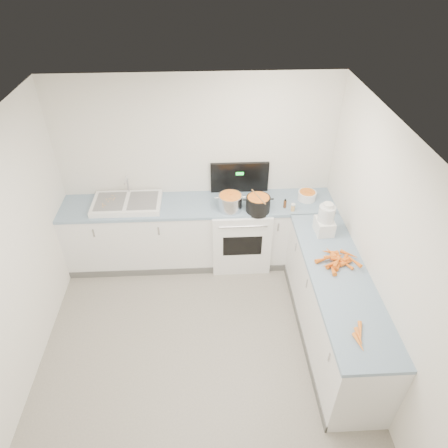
{
  "coord_description": "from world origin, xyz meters",
  "views": [
    {
      "loc": [
        0.11,
        -2.56,
        3.8
      ],
      "look_at": [
        0.3,
        1.1,
        1.05
      ],
      "focal_mm": 32.0,
      "sensor_mm": 36.0,
      "label": 1
    }
  ],
  "objects_px": {
    "black_pot": "(258,205)",
    "extract_bottle": "(285,204)",
    "steel_pot": "(230,203)",
    "sink": "(127,203)",
    "spice_jar": "(293,208)",
    "food_processor": "(325,220)",
    "mixing_bowl": "(307,196)",
    "stove": "(240,232)"
  },
  "relations": [
    {
      "from": "black_pot",
      "to": "extract_bottle",
      "type": "distance_m",
      "value": 0.35
    },
    {
      "from": "steel_pot",
      "to": "black_pot",
      "type": "distance_m",
      "value": 0.35
    },
    {
      "from": "sink",
      "to": "spice_jar",
      "type": "xyz_separation_m",
      "value": [
        2.08,
        -0.22,
        0.0
      ]
    },
    {
      "from": "steel_pot",
      "to": "food_processor",
      "type": "xyz_separation_m",
      "value": [
        1.05,
        -0.53,
        0.08
      ]
    },
    {
      "from": "sink",
      "to": "food_processor",
      "type": "xyz_separation_m",
      "value": [
        2.35,
        -0.67,
        0.13
      ]
    },
    {
      "from": "mixing_bowl",
      "to": "food_processor",
      "type": "height_order",
      "value": "food_processor"
    },
    {
      "from": "sink",
      "to": "black_pot",
      "type": "distance_m",
      "value": 1.66
    },
    {
      "from": "steel_pot",
      "to": "food_processor",
      "type": "bearing_deg",
      "value": -26.84
    },
    {
      "from": "sink",
      "to": "food_processor",
      "type": "bearing_deg",
      "value": -15.97
    },
    {
      "from": "steel_pot",
      "to": "extract_bottle",
      "type": "bearing_deg",
      "value": 0.03
    },
    {
      "from": "stove",
      "to": "food_processor",
      "type": "bearing_deg",
      "value": -36.12
    },
    {
      "from": "spice_jar",
      "to": "food_processor",
      "type": "relative_size",
      "value": 0.21
    },
    {
      "from": "stove",
      "to": "food_processor",
      "type": "distance_m",
      "value": 1.28
    },
    {
      "from": "black_pot",
      "to": "food_processor",
      "type": "xyz_separation_m",
      "value": [
        0.71,
        -0.48,
        0.08
      ]
    },
    {
      "from": "sink",
      "to": "steel_pot",
      "type": "bearing_deg",
      "value": -6.24
    },
    {
      "from": "stove",
      "to": "black_pot",
      "type": "xyz_separation_m",
      "value": [
        0.19,
        -0.18,
        0.55
      ]
    },
    {
      "from": "stove",
      "to": "spice_jar",
      "type": "relative_size",
      "value": 16.21
    },
    {
      "from": "stove",
      "to": "black_pot",
      "type": "bearing_deg",
      "value": -42.7
    },
    {
      "from": "spice_jar",
      "to": "sink",
      "type": "bearing_deg",
      "value": 173.9
    },
    {
      "from": "stove",
      "to": "mixing_bowl",
      "type": "height_order",
      "value": "stove"
    },
    {
      "from": "steel_pot",
      "to": "sink",
      "type": "bearing_deg",
      "value": 173.76
    },
    {
      "from": "food_processor",
      "to": "steel_pot",
      "type": "bearing_deg",
      "value": 153.16
    },
    {
      "from": "sink",
      "to": "black_pot",
      "type": "height_order",
      "value": "sink"
    },
    {
      "from": "black_pot",
      "to": "extract_bottle",
      "type": "height_order",
      "value": "black_pot"
    },
    {
      "from": "extract_bottle",
      "to": "food_processor",
      "type": "height_order",
      "value": "food_processor"
    },
    {
      "from": "extract_bottle",
      "to": "food_processor",
      "type": "xyz_separation_m",
      "value": [
        0.36,
        -0.53,
        0.12
      ]
    },
    {
      "from": "spice_jar",
      "to": "extract_bottle",
      "type": "bearing_deg",
      "value": 137.14
    },
    {
      "from": "black_pot",
      "to": "mixing_bowl",
      "type": "xyz_separation_m",
      "value": [
        0.67,
        0.22,
        -0.03
      ]
    },
    {
      "from": "sink",
      "to": "extract_bottle",
      "type": "xyz_separation_m",
      "value": [
        1.99,
        -0.14,
        0.01
      ]
    },
    {
      "from": "black_pot",
      "to": "food_processor",
      "type": "relative_size",
      "value": 0.75
    },
    {
      "from": "stove",
      "to": "steel_pot",
      "type": "bearing_deg",
      "value": -139.5
    },
    {
      "from": "sink",
      "to": "extract_bottle",
      "type": "distance_m",
      "value": 2.0
    },
    {
      "from": "sink",
      "to": "extract_bottle",
      "type": "bearing_deg",
      "value": -4.07
    },
    {
      "from": "mixing_bowl",
      "to": "steel_pot",
      "type": "bearing_deg",
      "value": -170.28
    },
    {
      "from": "black_pot",
      "to": "steel_pot",
      "type": "bearing_deg",
      "value": 171.38
    },
    {
      "from": "sink",
      "to": "stove",
      "type": "bearing_deg",
      "value": -0.62
    },
    {
      "from": "steel_pot",
      "to": "mixing_bowl",
      "type": "distance_m",
      "value": 1.02
    },
    {
      "from": "steel_pot",
      "to": "spice_jar",
      "type": "distance_m",
      "value": 0.78
    },
    {
      "from": "steel_pot",
      "to": "food_processor",
      "type": "distance_m",
      "value": 1.18
    },
    {
      "from": "stove",
      "to": "steel_pot",
      "type": "height_order",
      "value": "stove"
    },
    {
      "from": "steel_pot",
      "to": "food_processor",
      "type": "height_order",
      "value": "food_processor"
    },
    {
      "from": "extract_bottle",
      "to": "stove",
      "type": "bearing_deg",
      "value": 166.88
    }
  ]
}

